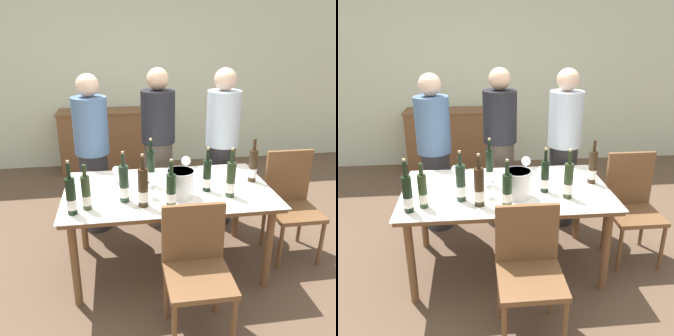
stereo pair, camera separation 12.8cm
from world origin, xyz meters
The scene contains 22 objects.
ground_plane centered at (0.00, 0.00, 0.00)m, with size 12.00×12.00×0.00m, color brown.
back_wall centered at (0.00, 2.71, 1.40)m, with size 8.00×0.10×2.80m.
sideboard_cabinet centered at (-0.56, 2.42, 0.44)m, with size 1.25×0.46×0.88m.
dining_table centered at (0.00, 0.00, 0.66)m, with size 1.65×0.94×0.73m.
ice_bucket centered at (0.07, -0.15, 0.85)m, with size 0.21×0.21×0.21m.
wine_bottle_0 centered at (0.72, 0.06, 0.87)m, with size 0.07×0.07×0.37m.
wine_bottle_1 centered at (0.45, -0.20, 0.87)m, with size 0.07×0.07×0.39m.
wine_bottle_2 centered at (-0.72, -0.31, 0.86)m, with size 0.07×0.07×0.39m.
wine_bottle_3 centered at (-0.35, -0.17, 0.87)m, with size 0.07×0.07×0.39m.
wine_bottle_4 centered at (0.30, -0.08, 0.86)m, with size 0.07×0.07×0.36m.
wine_bottle_5 centered at (-0.62, -0.26, 0.86)m, with size 0.07×0.07×0.34m.
wine_bottle_6 centered at (-0.02, -0.29, 0.85)m, with size 0.07×0.07×0.36m.
wine_bottle_7 centered at (-0.22, -0.27, 0.87)m, with size 0.08×0.08×0.40m.
wine_bottle_8 centered at (-0.12, 0.09, 0.88)m, with size 0.06×0.06×0.40m.
wine_glass_0 centered at (-0.14, -0.15, 0.82)m, with size 0.07×0.07×0.13m.
wine_glass_1 centered at (-0.40, 0.19, 0.84)m, with size 0.07×0.07×0.15m.
wine_glass_2 centered at (0.22, 0.35, 0.83)m, with size 0.09×0.09×0.14m.
chair_near_front centered at (0.08, -0.70, 0.52)m, with size 0.42×0.42×0.89m.
chair_right_end centered at (1.12, 0.09, 0.53)m, with size 0.42×0.42×0.94m.
person_host centered at (-0.63, 0.76, 0.79)m, with size 0.33×0.33×1.57m.
person_guest_left centered at (0.02, 0.77, 0.81)m, with size 0.33×0.33×1.61m.
person_guest_right centered at (0.65, 0.72, 0.81)m, with size 0.33×0.33×1.61m.
Camera 2 is at (-0.25, -2.60, 1.93)m, focal length 38.00 mm.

